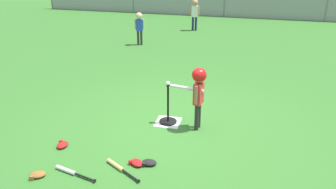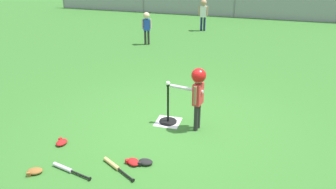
{
  "view_description": "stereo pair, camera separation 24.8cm",
  "coord_description": "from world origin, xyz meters",
  "px_view_note": "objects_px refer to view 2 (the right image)",
  "views": [
    {
      "loc": [
        1.14,
        -5.39,
        3.09
      ],
      "look_at": [
        -0.16,
        0.17,
        0.55
      ],
      "focal_mm": 37.96,
      "sensor_mm": 36.0,
      "label": 1
    },
    {
      "loc": [
        1.38,
        -5.33,
        3.09
      ],
      "look_at": [
        -0.16,
        0.17,
        0.55
      ],
      "focal_mm": 37.96,
      "sensor_mm": 36.0,
      "label": 2
    }
  ],
  "objects_px": {
    "baseball_on_tee": "(168,83)",
    "fielder_near_left": "(147,24)",
    "batter_child": "(198,87)",
    "glove_tossed_aside": "(62,142)",
    "fielder_near_right": "(203,11)",
    "spare_bat_silver": "(66,169)",
    "glove_near_bats": "(145,162)",
    "spare_bat_wood": "(115,166)",
    "glove_by_plate": "(35,171)",
    "glove_outfield_drop": "(133,162)",
    "batting_tee": "(168,116)"
  },
  "relations": [
    {
      "from": "glove_near_bats",
      "to": "glove_outfield_drop",
      "type": "distance_m",
      "value": 0.18
    },
    {
      "from": "fielder_near_right",
      "to": "glove_tossed_aside",
      "type": "distance_m",
      "value": 8.24
    },
    {
      "from": "baseball_on_tee",
      "to": "batter_child",
      "type": "bearing_deg",
      "value": -10.71
    },
    {
      "from": "fielder_near_left",
      "to": "batter_child",
      "type": "bearing_deg",
      "value": -62.15
    },
    {
      "from": "baseball_on_tee",
      "to": "fielder_near_left",
      "type": "bearing_deg",
      "value": 113.0
    },
    {
      "from": "batting_tee",
      "to": "glove_near_bats",
      "type": "bearing_deg",
      "value": -88.84
    },
    {
      "from": "glove_by_plate",
      "to": "fielder_near_right",
      "type": "bearing_deg",
      "value": 85.17
    },
    {
      "from": "glove_tossed_aside",
      "to": "spare_bat_silver",
      "type": "bearing_deg",
      "value": -54.09
    },
    {
      "from": "fielder_near_right",
      "to": "glove_near_bats",
      "type": "relative_size",
      "value": 4.95
    },
    {
      "from": "fielder_near_left",
      "to": "glove_near_bats",
      "type": "bearing_deg",
      "value": -71.49
    },
    {
      "from": "spare_bat_silver",
      "to": "glove_tossed_aside",
      "type": "distance_m",
      "value": 0.77
    },
    {
      "from": "fielder_near_right",
      "to": "spare_bat_silver",
      "type": "xyz_separation_m",
      "value": [
        -0.35,
        -8.79,
        -0.68
      ]
    },
    {
      "from": "spare_bat_wood",
      "to": "glove_outfield_drop",
      "type": "distance_m",
      "value": 0.28
    },
    {
      "from": "spare_bat_silver",
      "to": "glove_outfield_drop",
      "type": "height_order",
      "value": "glove_outfield_drop"
    },
    {
      "from": "baseball_on_tee",
      "to": "glove_near_bats",
      "type": "xyz_separation_m",
      "value": [
        0.03,
        -1.35,
        -0.73
      ]
    },
    {
      "from": "fielder_near_left",
      "to": "fielder_near_right",
      "type": "height_order",
      "value": "fielder_near_right"
    },
    {
      "from": "fielder_near_left",
      "to": "glove_tossed_aside",
      "type": "distance_m",
      "value": 5.99
    },
    {
      "from": "spare_bat_silver",
      "to": "glove_near_bats",
      "type": "xyz_separation_m",
      "value": [
        1.04,
        0.46,
        0.01
      ]
    },
    {
      "from": "batting_tee",
      "to": "glove_outfield_drop",
      "type": "relative_size",
      "value": 2.68
    },
    {
      "from": "glove_by_plate",
      "to": "glove_tossed_aside",
      "type": "relative_size",
      "value": 1.15
    },
    {
      "from": "spare_bat_wood",
      "to": "glove_by_plate",
      "type": "height_order",
      "value": "glove_by_plate"
    },
    {
      "from": "batting_tee",
      "to": "baseball_on_tee",
      "type": "distance_m",
      "value": 0.65
    },
    {
      "from": "glove_near_bats",
      "to": "fielder_near_left",
      "type": "bearing_deg",
      "value": 108.51
    },
    {
      "from": "batting_tee",
      "to": "spare_bat_wood",
      "type": "relative_size",
      "value": 1.16
    },
    {
      "from": "glove_by_plate",
      "to": "glove_outfield_drop",
      "type": "height_order",
      "value": "same"
    },
    {
      "from": "batter_child",
      "to": "glove_outfield_drop",
      "type": "distance_m",
      "value": 1.66
    },
    {
      "from": "batter_child",
      "to": "glove_tossed_aside",
      "type": "bearing_deg",
      "value": -151.53
    },
    {
      "from": "fielder_near_right",
      "to": "glove_outfield_drop",
      "type": "height_order",
      "value": "fielder_near_right"
    },
    {
      "from": "glove_near_bats",
      "to": "baseball_on_tee",
      "type": "bearing_deg",
      "value": 91.16
    },
    {
      "from": "baseball_on_tee",
      "to": "glove_near_bats",
      "type": "bearing_deg",
      "value": -88.84
    },
    {
      "from": "batting_tee",
      "to": "baseball_on_tee",
      "type": "relative_size",
      "value": 9.86
    },
    {
      "from": "batting_tee",
      "to": "spare_bat_wood",
      "type": "height_order",
      "value": "batting_tee"
    },
    {
      "from": "fielder_near_right",
      "to": "batting_tee",
      "type": "bearing_deg",
      "value": -84.58
    },
    {
      "from": "batter_child",
      "to": "spare_bat_silver",
      "type": "distance_m",
      "value": 2.44
    },
    {
      "from": "fielder_near_left",
      "to": "spare_bat_silver",
      "type": "distance_m",
      "value": 6.66
    },
    {
      "from": "batter_child",
      "to": "batting_tee",
      "type": "bearing_deg",
      "value": 169.29
    },
    {
      "from": "fielder_near_left",
      "to": "glove_by_plate",
      "type": "bearing_deg",
      "value": -84.98
    },
    {
      "from": "batting_tee",
      "to": "glove_tossed_aside",
      "type": "distance_m",
      "value": 1.89
    },
    {
      "from": "batter_child",
      "to": "glove_outfield_drop",
      "type": "height_order",
      "value": "batter_child"
    },
    {
      "from": "baseball_on_tee",
      "to": "spare_bat_silver",
      "type": "distance_m",
      "value": 2.21
    },
    {
      "from": "fielder_near_right",
      "to": "spare_bat_silver",
      "type": "bearing_deg",
      "value": -92.3
    },
    {
      "from": "baseball_on_tee",
      "to": "fielder_near_left",
      "type": "xyz_separation_m",
      "value": [
        -2.01,
        4.74,
        -0.12
      ]
    },
    {
      "from": "spare_bat_wood",
      "to": "baseball_on_tee",
      "type": "bearing_deg",
      "value": 76.43
    },
    {
      "from": "fielder_near_right",
      "to": "glove_tossed_aside",
      "type": "height_order",
      "value": "fielder_near_right"
    },
    {
      "from": "glove_by_plate",
      "to": "glove_near_bats",
      "type": "bearing_deg",
      "value": 23.77
    },
    {
      "from": "spare_bat_wood",
      "to": "glove_tossed_aside",
      "type": "height_order",
      "value": "glove_tossed_aside"
    },
    {
      "from": "fielder_near_left",
      "to": "spare_bat_silver",
      "type": "bearing_deg",
      "value": -81.35
    },
    {
      "from": "glove_by_plate",
      "to": "glove_outfield_drop",
      "type": "bearing_deg",
      "value": 25.04
    },
    {
      "from": "baseball_on_tee",
      "to": "glove_near_bats",
      "type": "relative_size",
      "value": 0.33
    },
    {
      "from": "glove_outfield_drop",
      "to": "spare_bat_wood",
      "type": "bearing_deg",
      "value": -144.83
    }
  ]
}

